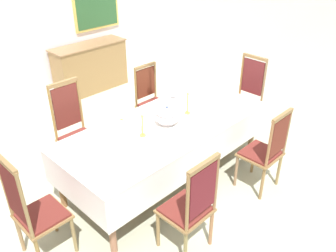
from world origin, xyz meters
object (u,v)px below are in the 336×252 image
soup_tureen (167,115)px  dining_table (166,129)px  chair_head_west (32,210)px  bowl_far_left (173,99)px  chair_north_b (152,100)px  candlestick_east (188,102)px  bowl_near_right (214,126)px  bowl_near_left (131,117)px  spoon_secondary (218,123)px  candlestick_west (142,124)px  chair_north_a (75,129)px  spoon_primary (123,120)px  sideboard (91,67)px  chair_head_east (246,95)px  chair_south_a (191,206)px  chair_south_b (266,150)px

soup_tureen → dining_table: bearing=180.0°
chair_head_west → bowl_far_left: (2.24, 0.40, 0.21)m
chair_north_b → dining_table: bearing=55.3°
candlestick_east → bowl_near_right: size_ratio=2.73×
bowl_near_left → spoon_secondary: size_ratio=0.87×
chair_north_b → candlestick_west: (-1.04, -0.96, 0.38)m
spoon_secondary → chair_north_a: bearing=117.8°
spoon_primary → sideboard: (1.26, 2.53, -0.33)m
bowl_near_left → candlestick_east: bearing=-35.2°
bowl_near_left → chair_north_a: bearing=128.6°
chair_north_b → sideboard: chair_north_b is taller
chair_head_west → soup_tureen: bearing=90.0°
chair_north_a → candlestick_west: 1.07m
candlestick_west → bowl_far_left: size_ratio=2.24×
chair_head_east → chair_south_a: bearing=112.2°
chair_south_b → bowl_far_left: 1.39m
spoon_primary → spoon_secondary: 1.13m
candlestick_west → spoon_secondary: (0.80, -0.42, -0.14)m
chair_north_a → chair_south_b: size_ratio=1.12×
bowl_near_left → spoon_secondary: 1.04m
candlestick_east → spoon_secondary: 0.45m
chair_south_b → chair_head_west: bearing=158.0°
bowl_far_left → candlestick_east: bearing=-111.2°
candlestick_west → chair_north_a: bearing=106.3°
candlestick_east → bowl_far_left: candlestick_east is taller
chair_north_b → sideboard: size_ratio=0.74×
bowl_near_left → candlestick_west: bearing=-112.5°
chair_south_b → candlestick_west: size_ratio=2.94×
chair_north_b → bowl_near_right: 1.47m
chair_south_b → bowl_near_right: bearing=122.4°
bowl_near_right → spoon_primary: size_ratio=0.79×
dining_table → bowl_near_right: 0.57m
bowl_far_left → chair_north_b: bearing=76.0°
bowl_far_left → sideboard: size_ratio=0.11×
chair_south_a → soup_tureen: chair_south_a is taller
soup_tureen → bowl_near_left: size_ratio=1.91×
dining_table → soup_tureen: (0.01, 0.00, 0.19)m
bowl_near_right → bowl_near_left: bearing=122.4°
chair_south_a → bowl_near_left: bearing=71.7°
chair_north_a → chair_head_east: (2.37, -0.97, -0.01)m
dining_table → bowl_near_left: 0.46m
chair_north_a → bowl_far_left: (1.18, -0.57, 0.21)m
candlestick_west → bowl_near_right: (0.71, -0.45, -0.13)m
candlestick_west → bowl_near_left: 0.46m
spoon_primary → chair_head_west: bearing=-157.6°
candlestick_east → spoon_secondary: (0.06, -0.42, -0.15)m
candlestick_east → spoon_primary: 0.82m
chair_north_b → bowl_near_right: (-0.33, -1.41, 0.25)m
candlestick_east → sideboard: bearing=78.9°
candlestick_east → bowl_near_left: candlestick_east is taller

